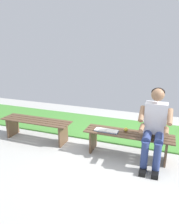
{
  "coord_description": "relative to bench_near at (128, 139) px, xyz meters",
  "views": [
    {
      "loc": [
        -0.51,
        3.24,
        1.86
      ],
      "look_at": [
        0.65,
        0.15,
        0.78
      ],
      "focal_mm": 32.96,
      "sensor_mm": 36.0,
      "label": 1
    }
  ],
  "objects": [
    {
      "name": "ground_plane",
      "position": [
        0.93,
        1.0,
        -0.34
      ],
      "size": [
        10.0,
        7.0,
        0.04
      ],
      "primitive_type": "cube",
      "color": "#B2B2AD"
    },
    {
      "name": "grass_strip",
      "position": [
        0.93,
        -1.05,
        -0.31
      ],
      "size": [
        9.0,
        1.41,
        0.03
      ],
      "primitive_type": "cube",
      "color": "#478C38",
      "rests_on": "ground"
    },
    {
      "name": "bench_near",
      "position": [
        0.0,
        0.0,
        0.0
      ],
      "size": [
        1.5,
        0.39,
        0.43
      ],
      "rotation": [
        0.0,
        0.0,
        -0.0
      ],
      "color": "brown",
      "rests_on": "ground"
    },
    {
      "name": "bench_far",
      "position": [
        1.85,
        0.0,
        -0.0
      ],
      "size": [
        1.45,
        0.39,
        0.43
      ],
      "rotation": [
        0.0,
        0.0,
        -0.0
      ],
      "color": "brown",
      "rests_on": "ground"
    },
    {
      "name": "person_seated",
      "position": [
        -0.41,
        0.1,
        0.35
      ],
      "size": [
        0.5,
        0.69,
        1.23
      ],
      "color": "silver",
      "rests_on": "ground"
    },
    {
      "name": "apple",
      "position": [
        0.05,
        -0.06,
        0.14
      ],
      "size": [
        0.07,
        0.07,
        0.07
      ],
      "primitive_type": "sphere",
      "color": "gold",
      "rests_on": "bench_near"
    },
    {
      "name": "book_open",
      "position": [
        0.37,
        0.05,
        0.12
      ],
      "size": [
        0.41,
        0.16,
        0.02
      ],
      "rotation": [
        0.0,
        0.0,
        -0.0
      ],
      "color": "white",
      "rests_on": "bench_near"
    }
  ]
}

